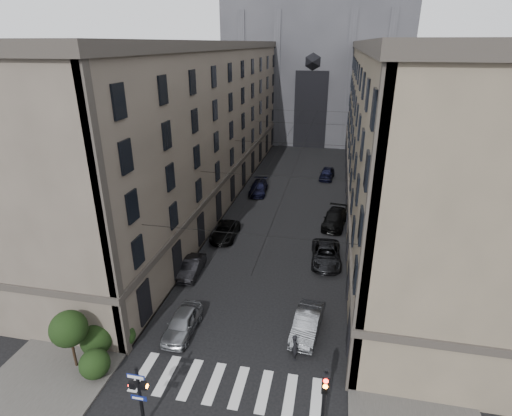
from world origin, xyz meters
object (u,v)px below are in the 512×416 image
Objects in this scene: car_left_midnear at (192,267)px; car_right_far at (327,174)px; car_left_near at (182,323)px; traffic_light_right at (324,403)px; pedestrian_signal_left at (139,393)px; car_left_midfar at (225,232)px; gothic_tower at (317,47)px; pedestrian at (295,347)px; car_right_near at (307,323)px; car_right_midnear at (326,255)px; car_left_far at (258,188)px; car_right_midfar at (335,219)px.

car_right_far is at bearing 68.22° from car_left_midnear.
car_left_near is 37.25m from car_right_far.
traffic_light_right reaches higher than car_left_near.
traffic_light_right is (9.11, 0.42, 0.97)m from pedestrian_signal_left.
pedestrian_signal_left is 22.15m from car_left_midfar.
gothic_tower reaches higher than pedestrian_signal_left.
traffic_light_right reaches higher than pedestrian.
car_left_midfar is (-1.78, 22.02, -1.62)m from pedestrian_signal_left.
car_right_near reaches higher than car_right_midnear.
car_right_near reaches higher than car_left_far.
gothic_tower reaches higher than car_right_far.
car_left_midnear is 12.13m from car_right_midnear.
car_right_near reaches higher than car_left_near.
traffic_light_right is 0.93× the size of car_right_midfar.
car_right_midfar reaches higher than car_left_midnear.
car_right_far is at bearing 38.87° from car_left_far.
car_left_near is at bearing 95.57° from pedestrian_signal_left.
car_left_near is 22.19m from car_right_midfar.
gothic_tower is 34.53m from car_right_far.
car_left_near is 2.53× the size of pedestrian.
car_right_far is (8.70, 8.03, 0.04)m from car_left_far.
car_right_midnear is at bearing 91.56° from traffic_light_right.
car_left_near is at bearing 64.35° from pedestrian.
car_left_midnear is at bearing -98.04° from car_left_midfar.
car_left_midfar is at bearing -97.14° from car_left_far.
gothic_tower is at bearing 81.91° from car_left_midnear.
car_right_near is (-1.40, 8.64, -2.51)m from traffic_light_right.
car_right_midnear reaches higher than car_left_near.
traffic_light_right is (5.60, -73.04, -14.51)m from gothic_tower.
traffic_light_right is at bearing -83.01° from car_right_far.
car_right_midnear is at bearing 51.51° from car_left_near.
gothic_tower reaches higher than car_left_far.
gothic_tower reaches higher than traffic_light_right.
car_right_midnear is 3.15× the size of pedestrian.
gothic_tower is 12.31× the size of car_right_far.
car_left_near is at bearing -132.13° from car_right_midnear.
pedestrian_signal_left is 21.00m from car_right_midnear.
car_right_midfar is at bearing 89.81° from traffic_light_right.
car_right_midnear reaches higher than car_left_midnear.
pedestrian_signal_left is 0.96× the size of car_left_midnear.
car_right_midnear is at bearing -16.72° from car_left_midfar.
gothic_tower is 12.81× the size of car_left_near.
traffic_light_right is 24.33m from car_left_midfar.
pedestrian_signal_left is 14.99m from car_left_midnear.
car_left_midfar is at bearing 94.62° from pedestrian_signal_left.
car_left_near is at bearing -93.67° from gothic_tower.
pedestrian is at bearing -78.19° from car_left_far.
car_left_near is 8.60m from car_right_near.
car_left_far is 13.21m from car_right_midfar.
car_left_midfar is (-10.89, 21.60, -2.59)m from traffic_light_right.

